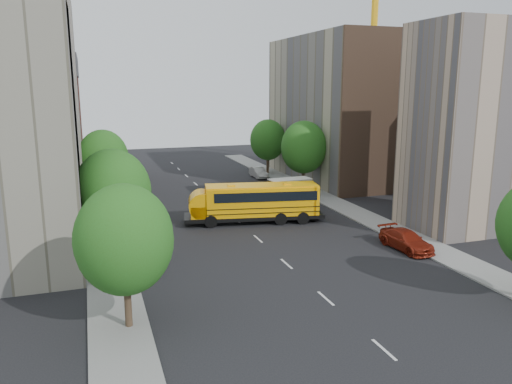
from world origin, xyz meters
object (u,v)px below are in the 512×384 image
street_tree_0 (124,240)px  parked_car_5 (258,173)px  school_bus (253,201)px  safari_truck (286,189)px  street_tree_4 (304,147)px  parked_car_1 (132,207)px  parked_car_0 (149,249)px  parked_car_3 (406,240)px  street_tree_2 (103,158)px  street_tree_5 (268,140)px  street_tree_1 (113,193)px

street_tree_0 → parked_car_5: 42.61m
school_bus → safari_truck: (5.98, 6.82, -0.69)m
street_tree_4 → parked_car_1: size_ratio=2.01×
parked_car_0 → parked_car_3: 18.81m
safari_truck → parked_car_1: (-15.93, -0.17, -0.59)m
street_tree_2 → parked_car_0: (2.20, -18.10, -4.08)m
parked_car_3 → parked_car_5: parked_car_3 is taller
street_tree_0 → street_tree_5: street_tree_5 is taller
safari_truck → parked_car_3: bearing=-86.3°
street_tree_5 → parked_car_5: street_tree_5 is taller
street_tree_2 → street_tree_1: bearing=-90.0°
safari_truck → parked_car_0: safari_truck is taller
street_tree_1 → street_tree_2: street_tree_1 is taller
street_tree_2 → parked_car_3: bearing=-46.9°
street_tree_5 → parked_car_5: size_ratio=1.79×
street_tree_4 → parked_car_5: (-2.20, 9.53, -4.38)m
street_tree_1 → street_tree_2: (0.00, 18.00, -0.12)m
parked_car_0 → parked_car_3: size_ratio=0.89×
parked_car_3 → safari_truck: bearing=94.3°
street_tree_4 → street_tree_5: size_ratio=1.08×
school_bus → parked_car_1: size_ratio=3.13×
street_tree_1 → parked_car_5: bearing=54.3°
parked_car_0 → parked_car_3: bearing=162.6°
parked_car_3 → street_tree_4: bearing=82.7°
street_tree_1 → parked_car_3: 21.41m
street_tree_4 → parked_car_0: bearing=-137.6°
school_bus → parked_car_3: size_ratio=2.57×
street_tree_4 → parked_car_5: 10.72m
street_tree_0 → safari_truck: (18.13, 23.70, -3.39)m
parked_car_5 → street_tree_0: bearing=-117.2°
parked_car_0 → parked_car_5: (17.60, 27.62, -0.05)m
street_tree_5 → street_tree_0: bearing=-118.8°
street_tree_5 → parked_car_0: (-19.80, -30.10, -3.96)m
safari_truck → parked_car_0: size_ratio=1.30×
street_tree_4 → street_tree_5: (-0.00, 12.00, -0.37)m
parked_car_1 → school_bus: bearing=147.9°
safari_truck → parked_car_3: safari_truck is taller
school_bus → parked_car_1: bearing=156.7°
parked_car_1 → parked_car_3: size_ratio=0.82×
street_tree_0 → parked_car_3: size_ratio=1.51×
street_tree_5 → street_tree_1: bearing=-126.3°
street_tree_2 → parked_car_0: size_ratio=1.77×
street_tree_4 → parked_car_5: size_ratio=1.93×
street_tree_0 → street_tree_2: street_tree_2 is taller
street_tree_2 → street_tree_5: size_ratio=1.03×
street_tree_1 → parked_car_1: street_tree_1 is taller
street_tree_2 → parked_car_1: bearing=-63.8°
parked_car_1 → parked_car_0: bearing=91.7°
street_tree_1 → parked_car_0: street_tree_1 is taller
street_tree_0 → parked_car_5: size_ratio=1.77×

